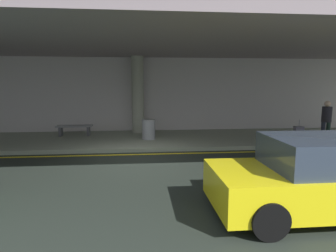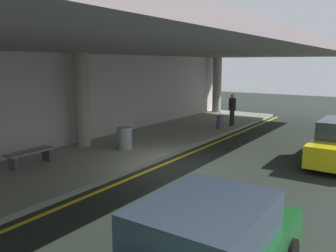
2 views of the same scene
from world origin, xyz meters
name	(u,v)px [view 1 (image 1 of 2)]	position (x,y,z in m)	size (l,w,h in m)	color
ground_plane	(137,159)	(0.00, 0.00, 0.00)	(60.00, 60.00, 0.00)	#232A24
sidewalk	(138,140)	(0.00, 3.10, 0.07)	(26.00, 4.20, 0.15)	gray
lane_stripe_yellow	(138,154)	(0.00, 0.69, 0.00)	(26.00, 0.14, 0.01)	yellow
support_column_center	(138,95)	(0.00, 4.58, 1.97)	(0.58, 0.58, 3.65)	gray
ceiling_overhang	(137,48)	(0.00, 2.60, 3.95)	(28.00, 13.20, 0.30)	gray
terminal_back_wall	(138,96)	(0.00, 5.35, 1.90)	(26.00, 0.30, 3.80)	#B9B2AF
car_yellow_taxi	(320,178)	(3.54, -4.38, 0.71)	(4.10, 1.92, 1.50)	yellow
person_waiting_for_ride	(326,118)	(7.62, 1.53, 1.11)	(0.38, 0.38, 1.68)	#20222E
suitcase_upright_primary	(299,134)	(6.60, 1.74, 0.46)	(0.36, 0.22, 0.90)	#585567
bench_metal	(75,128)	(-2.88, 3.93, 0.50)	(1.60, 0.50, 0.48)	slate
trash_bin_steel	(149,129)	(0.46, 2.80, 0.57)	(0.56, 0.56, 0.85)	gray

